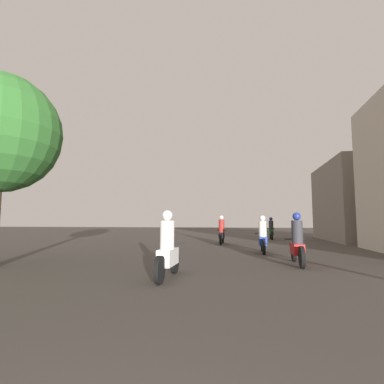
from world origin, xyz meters
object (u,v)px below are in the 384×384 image
(motorcycle_green, at_px, (271,230))
(building_right_far, at_px, (365,202))
(motorcycle_black, at_px, (222,232))
(motorcycle_white, at_px, (168,251))
(motorcycle_red, at_px, (297,244))
(motorcycle_blue, at_px, (263,238))

(motorcycle_green, height_order, building_right_far, building_right_far)
(motorcycle_black, relative_size, building_right_far, 0.27)
(building_right_far, bearing_deg, motorcycle_black, -154.14)
(motorcycle_black, bearing_deg, motorcycle_green, 52.48)
(motorcycle_white, xyz_separation_m, building_right_far, (9.55, 14.85, 1.97))
(motorcycle_green, bearing_deg, motorcycle_white, -104.17)
(motorcycle_red, xyz_separation_m, motorcycle_green, (0.23, 12.65, 0.02))
(motorcycle_blue, bearing_deg, motorcycle_white, -116.79)
(motorcycle_green, relative_size, building_right_far, 0.24)
(motorcycle_black, height_order, building_right_far, building_right_far)
(motorcycle_white, bearing_deg, motorcycle_blue, 74.70)
(motorcycle_blue, bearing_deg, motorcycle_black, 109.99)
(motorcycle_white, distance_m, motorcycle_green, 15.77)
(motorcycle_white, height_order, motorcycle_black, motorcycle_black)
(motorcycle_red, xyz_separation_m, building_right_far, (6.29, 12.12, 1.97))
(motorcycle_black, xyz_separation_m, building_right_far, (9.17, 4.44, 1.93))
(motorcycle_black, height_order, motorcycle_green, motorcycle_black)
(motorcycle_green, bearing_deg, building_right_far, -6.36)
(motorcycle_white, relative_size, motorcycle_black, 0.89)
(building_right_far, bearing_deg, motorcycle_white, -122.74)
(motorcycle_red, height_order, motorcycle_blue, motorcycle_red)
(motorcycle_white, xyz_separation_m, motorcycle_black, (0.38, 10.41, 0.04))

